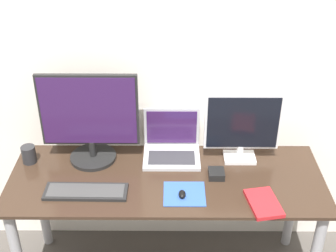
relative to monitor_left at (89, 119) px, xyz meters
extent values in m
cube|color=silver|center=(0.40, 0.19, 0.30)|extent=(7.00, 0.05, 2.50)
cube|color=#332319|center=(0.40, -0.17, -0.26)|extent=(1.63, 0.60, 0.02)
cylinder|color=#99999E|center=(-0.36, 0.07, -0.61)|extent=(0.06, 0.06, 0.69)
cylinder|color=#99999E|center=(1.16, 0.07, -0.61)|extent=(0.06, 0.06, 0.69)
cylinder|color=black|center=(0.00, 0.00, -0.24)|extent=(0.25, 0.25, 0.02)
cylinder|color=black|center=(0.00, 0.00, -0.19)|extent=(0.04, 0.04, 0.09)
cube|color=black|center=(0.00, 0.00, 0.05)|extent=(0.52, 0.02, 0.41)
cube|color=#331947|center=(0.00, -0.01, 0.05)|extent=(0.49, 0.01, 0.38)
cube|color=silver|center=(0.80, 0.00, -0.24)|extent=(0.17, 0.12, 0.02)
cylinder|color=silver|center=(0.80, 0.00, -0.20)|extent=(0.04, 0.04, 0.07)
cube|color=silver|center=(0.80, 0.00, -0.02)|extent=(0.40, 0.02, 0.32)
cube|color=black|center=(0.80, -0.01, -0.02)|extent=(0.37, 0.01, 0.30)
cube|color=#ADADB2|center=(0.43, 0.00, -0.24)|extent=(0.31, 0.23, 0.02)
cube|color=#2D2D33|center=(0.43, -0.02, -0.23)|extent=(0.25, 0.13, 0.00)
cube|color=#ADADB2|center=(0.43, 0.12, -0.12)|extent=(0.31, 0.01, 0.23)
cube|color=#331947|center=(0.43, 0.11, -0.12)|extent=(0.28, 0.00, 0.20)
cube|color=black|center=(0.01, -0.30, -0.24)|extent=(0.41, 0.14, 0.02)
cube|color=#383838|center=(0.01, -0.30, -0.23)|extent=(0.38, 0.11, 0.00)
cube|color=#2D519E|center=(0.49, -0.30, -0.25)|extent=(0.21, 0.19, 0.00)
ellipsoid|color=black|center=(0.48, -0.33, -0.23)|extent=(0.04, 0.06, 0.03)
cube|color=red|center=(0.87, -0.38, -0.24)|extent=(0.17, 0.23, 0.02)
cube|color=white|center=(0.87, -0.38, -0.24)|extent=(0.17, 0.22, 0.02)
cylinder|color=#262628|center=(-0.34, -0.04, -0.20)|extent=(0.08, 0.08, 0.10)
cube|color=black|center=(0.66, -0.16, -0.23)|extent=(0.08, 0.09, 0.04)
camera|label=1|loc=(0.42, -2.10, 1.24)|focal=50.00mm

